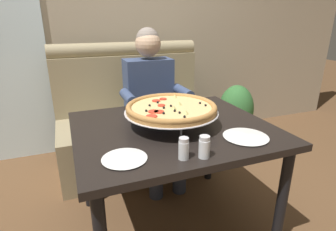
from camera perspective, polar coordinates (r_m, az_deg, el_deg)
ground_plane at (r=2.02m, az=0.92°, el=-21.85°), size 16.00×16.00×0.00m
back_wall_with_window at (r=2.98m, az=-10.77°, el=20.65°), size 6.00×0.12×2.80m
booth_bench at (r=2.60m, az=-6.98°, el=-1.58°), size 1.40×0.78×1.13m
dining_table at (r=1.66m, az=1.05°, el=-4.99°), size 1.16×0.98×0.73m
diner_main at (r=2.28m, az=-3.32°, el=3.74°), size 0.54×0.64×1.27m
pizza at (r=1.59m, az=0.71°, el=1.54°), size 0.56×0.56×0.14m
shaker_parmesan at (r=1.24m, az=3.32°, el=-7.28°), size 0.05×0.05×0.11m
shaker_oregano at (r=1.27m, az=7.66°, el=-6.89°), size 0.05×0.05×0.11m
plate_near_left at (r=1.27m, az=-9.17°, el=-8.71°), size 0.21×0.21×0.02m
plate_near_right at (r=1.53m, az=16.10°, el=-4.10°), size 0.25×0.25×0.02m
patio_chair at (r=3.83m, az=-31.91°, el=4.50°), size 0.43×0.43×0.86m
potted_plant at (r=2.94m, az=14.06°, el=0.27°), size 0.36×0.36×0.70m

